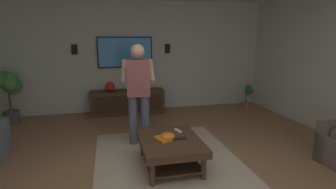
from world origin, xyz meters
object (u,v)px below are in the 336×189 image
object	(u,v)px
coffee_table	(170,146)
remote_white	(178,131)
bowl	(167,136)
remote_black	(181,138)
wall_speaker_right	(74,49)
person_standing	(139,89)
potted_plant_short	(248,93)
vase_round	(110,87)
book	(163,139)
wall_speaker_left	(167,48)
media_console	(128,102)
potted_plant_tall	(9,87)
tv	(125,52)

from	to	relation	value
coffee_table	remote_white	world-z (taller)	remote_white
bowl	remote_black	world-z (taller)	bowl
remote_white	wall_speaker_right	world-z (taller)	wall_speaker_right
remote_black	wall_speaker_right	world-z (taller)	wall_speaker_right
person_standing	bowl	distance (m)	1.06
potted_plant_short	wall_speaker_right	bearing A→B (deg)	84.04
coffee_table	remote_white	size ratio (longest dim) A/B	6.67
vase_round	book	bearing A→B (deg)	-166.71
remote_white	person_standing	bearing A→B (deg)	19.07
remote_black	wall_speaker_right	size ratio (longest dim) A/B	0.68
potted_plant_short	bowl	bearing A→B (deg)	133.43
person_standing	remote_white	distance (m)	0.96
book	wall_speaker_left	size ratio (longest dim) A/B	1.00
media_console	potted_plant_tall	xyz separation A→B (m)	(-0.13, 2.41, 0.48)
remote_black	wall_speaker_left	size ratio (longest dim) A/B	0.68
potted_plant_short	vase_round	world-z (taller)	vase_round
person_standing	potted_plant_tall	size ratio (longest dim) A/B	1.50
remote_black	wall_speaker_left	distance (m)	3.27
remote_white	remote_black	world-z (taller)	same
media_console	person_standing	distance (m)	1.97
potted_plant_tall	vase_round	distance (m)	2.03
coffee_table	wall_speaker_left	distance (m)	3.30
remote_black	bowl	bearing A→B (deg)	-6.43
tv	vase_round	xyz separation A→B (m)	(-0.28, 0.38, -0.76)
vase_round	wall_speaker_left	size ratio (longest dim) A/B	1.00
potted_plant_short	remote_black	distance (m)	3.63
tv	person_standing	world-z (taller)	tv
tv	book	bearing A→B (deg)	4.99
wall_speaker_left	person_standing	bearing A→B (deg)	155.33
wall_speaker_left	wall_speaker_right	world-z (taller)	wall_speaker_left
remote_black	wall_speaker_left	world-z (taller)	wall_speaker_left
bowl	wall_speaker_right	bearing A→B (deg)	25.83
tv	wall_speaker_right	xyz separation A→B (m)	(0.01, 1.13, 0.08)
bowl	wall_speaker_right	world-z (taller)	wall_speaker_right
person_standing	wall_speaker_right	bearing A→B (deg)	34.35
wall_speaker_right	remote_black	bearing A→B (deg)	-151.75
remote_white	potted_plant_short	bearing A→B (deg)	-64.89
person_standing	coffee_table	bearing A→B (deg)	-156.00
coffee_table	potted_plant_short	bearing A→B (deg)	-46.16
tv	bowl	distance (m)	3.16
book	bowl	bearing A→B (deg)	-100.20
media_console	vase_round	bearing A→B (deg)	-84.00
potted_plant_tall	wall_speaker_right	distance (m)	1.53
potted_plant_tall	remote_black	size ratio (longest dim) A/B	7.31
media_console	wall_speaker_right	distance (m)	1.68
wall_speaker_left	wall_speaker_right	xyz separation A→B (m)	(0.00, 2.15, -0.00)
potted_plant_tall	wall_speaker_left	xyz separation A→B (m)	(0.39, -3.43, 0.75)
potted_plant_short	vase_round	distance (m)	3.43
tv	bowl	size ratio (longest dim) A/B	6.32
potted_plant_tall	remote_white	distance (m)	3.80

